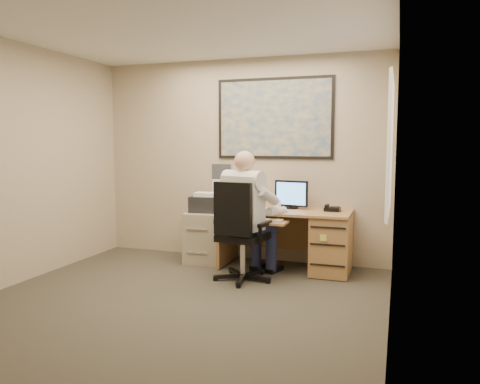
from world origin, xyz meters
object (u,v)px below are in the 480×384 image
(desk, at_px, (312,235))
(office_chair, at_px, (242,252))
(person, at_px, (244,216))
(filing_cabinet, at_px, (206,232))

(desk, xyz_separation_m, office_chair, (-0.68, -0.70, -0.10))
(person, bearing_deg, desk, 59.50)
(desk, bearing_deg, filing_cabinet, 179.78)
(desk, bearing_deg, person, -137.94)
(office_chair, height_order, person, person)
(desk, bearing_deg, office_chair, -133.96)
(filing_cabinet, xyz_separation_m, person, (0.74, -0.62, 0.35))
(office_chair, bearing_deg, desk, 54.78)
(desk, height_order, person, person)
(filing_cabinet, relative_size, person, 0.62)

